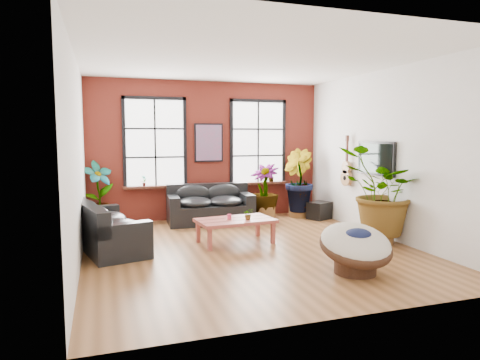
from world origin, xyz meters
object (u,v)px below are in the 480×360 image
object	(u,v)px
sofa_back	(210,205)
papasan_chair	(356,246)
sofa_left	(106,228)
coffee_table	(235,222)

from	to	relation	value
sofa_back	papasan_chair	world-z (taller)	sofa_back
papasan_chair	sofa_left	bearing A→B (deg)	149.50
sofa_back	sofa_left	world-z (taller)	sofa_back
sofa_back	coffee_table	bearing A→B (deg)	-86.61
sofa_back	sofa_left	distance (m)	3.04
sofa_left	papasan_chair	world-z (taller)	sofa_left
sofa_left	coffee_table	distance (m)	2.48
sofa_back	papasan_chair	size ratio (longest dim) A/B	1.69
sofa_back	papasan_chair	bearing A→B (deg)	-71.42
papasan_chair	sofa_back	bearing A→B (deg)	110.86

